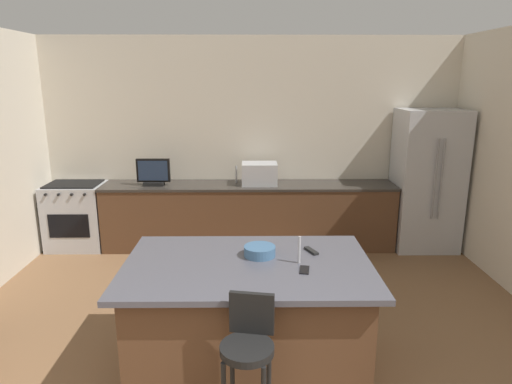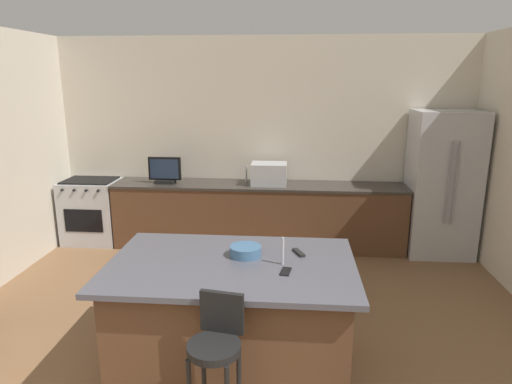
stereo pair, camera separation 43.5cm
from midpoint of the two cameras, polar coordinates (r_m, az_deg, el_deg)
name	(u,v)px [view 1 (the left image)]	position (r m, az deg, el deg)	size (l,w,h in m)	color
wall_back	(251,141)	(6.49, -2.53, 6.41)	(6.30, 0.12, 2.90)	beige
counter_back	(249,215)	(6.34, -2.87, -3.02)	(4.04, 0.62, 0.91)	brown
kitchen_island	(248,315)	(3.77, -4.45, -15.41)	(1.94, 1.24, 0.93)	black
refrigerator	(427,180)	(6.54, 19.06, 1.39)	(0.85, 0.73, 1.93)	#B7BABF
range_oven	(77,216)	(6.87, -23.47, -2.78)	(0.78, 0.63, 0.93)	#B7BABF
microwave	(259,174)	(6.18, -1.57, 2.32)	(0.48, 0.36, 0.30)	#B7BABF
tv_monitor	(153,173)	(6.32, -14.81, 2.30)	(0.45, 0.16, 0.37)	black
sink_faucet_back	(236,174)	(6.30, -4.49, 2.24)	(0.02, 0.02, 0.24)	#B2B2B7
sink_faucet_island	(299,250)	(3.52, 1.96, -7.39)	(0.02, 0.02, 0.22)	#B2B2B7
bar_stool_center	(248,360)	(3.02, -5.42, -20.50)	(0.34, 0.36, 1.02)	black
fruit_bowl	(260,251)	(3.68, -2.94, -7.54)	(0.26, 0.26, 0.08)	#3F668C
cell_phone	(304,270)	(3.43, 2.51, -9.90)	(0.07, 0.15, 0.01)	black
tv_remote	(311,251)	(3.77, 3.74, -7.50)	(0.04, 0.17, 0.02)	black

